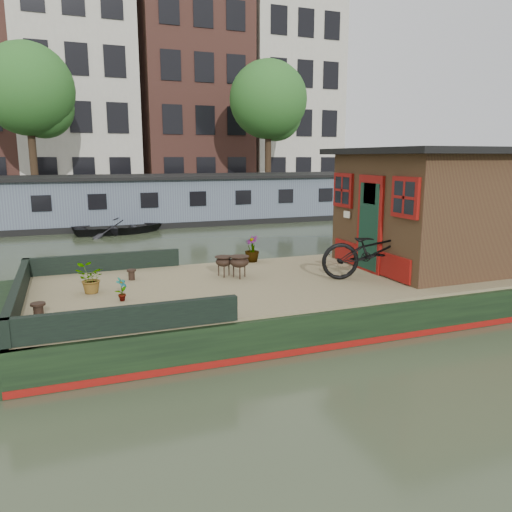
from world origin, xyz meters
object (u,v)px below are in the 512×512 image
object	(u,v)px
brazier_rear	(239,267)
dinghy	(119,224)
bicycle	(376,251)
potted_plant_a	(122,289)
brazier_front	(224,266)
cabin	(443,207)

from	to	relation	value
brazier_rear	dinghy	bearing A→B (deg)	95.69
brazier_rear	bicycle	bearing A→B (deg)	-22.12
dinghy	potted_plant_a	bearing A→B (deg)	168.71
brazier_front	brazier_rear	distance (m)	0.32
brazier_front	dinghy	bearing A→B (deg)	94.55
brazier_front	brazier_rear	world-z (taller)	brazier_rear
brazier_front	dinghy	size ratio (longest dim) A/B	0.11
bicycle	dinghy	xyz separation A→B (m)	(-3.46, 12.06, -0.83)
bicycle	dinghy	distance (m)	12.58
potted_plant_a	brazier_rear	size ratio (longest dim) A/B	0.91
bicycle	potted_plant_a	bearing A→B (deg)	103.67
potted_plant_a	brazier_front	world-z (taller)	brazier_front
bicycle	potted_plant_a	world-z (taller)	bicycle
dinghy	bicycle	bearing A→B (deg)	-169.80
cabin	potted_plant_a	size ratio (longest dim) A/B	10.41
cabin	potted_plant_a	bearing A→B (deg)	-176.40
cabin	brazier_front	size ratio (longest dim) A/B	10.20
cabin	dinghy	bearing A→B (deg)	115.36
bicycle	brazier_rear	xyz separation A→B (m)	(-2.36, 0.96, -0.32)
brazier_front	bicycle	bearing A→B (deg)	-24.32
cabin	brazier_front	xyz separation A→B (m)	(-4.58, 0.61, -1.03)
cabin	brazier_rear	distance (m)	4.48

